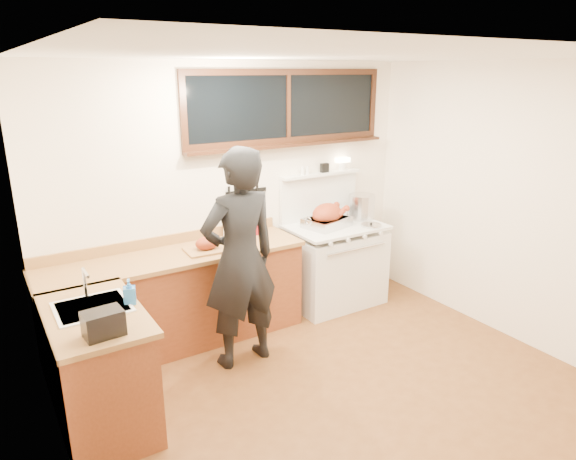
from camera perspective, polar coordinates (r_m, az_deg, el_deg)
ground_plane at (r=4.41m, az=5.58°, el=-17.56°), size 4.00×3.50×0.02m
room_shell at (r=3.72m, az=6.32°, el=3.93°), size 4.10×3.60×2.65m
counter_back at (r=4.97m, az=-12.18°, el=-7.48°), size 2.44×0.64×1.00m
counter_left at (r=4.06m, az=-20.29°, el=-14.25°), size 0.64×1.09×0.90m
sink_unit at (r=3.95m, az=-20.85°, el=-8.74°), size 0.50×0.45×0.37m
vintage_stove at (r=5.72m, az=5.11°, el=-3.61°), size 1.02×0.74×1.57m
back_window at (r=5.39m, az=0.06°, el=12.63°), size 2.32×0.13×0.77m
left_doorway at (r=2.70m, az=-22.36°, el=-15.83°), size 0.02×1.04×2.17m
knife_strip at (r=5.26m, az=-4.80°, el=4.16°), size 0.46×0.03×0.28m
man at (r=4.39m, az=-5.36°, el=-3.28°), size 0.73×0.50×1.93m
soap_bottle at (r=3.86m, az=-17.22°, el=-6.54°), size 0.11×0.11×0.19m
toaster at (r=3.48m, az=-19.84°, el=-9.73°), size 0.25×0.18×0.17m
cutting_board at (r=4.81m, az=-8.96°, el=-1.70°), size 0.41×0.32×0.14m
roast_turkey at (r=5.50m, az=4.40°, el=1.42°), size 0.53×0.45×0.26m
stockpot at (r=5.84m, az=8.18°, el=2.59°), size 0.32×0.32×0.28m
saucepan at (r=5.80m, az=4.88°, el=1.88°), size 0.20×0.31×0.13m
pot_lid at (r=5.59m, az=9.21°, el=0.54°), size 0.22×0.22×0.04m
coffee_tin at (r=5.23m, az=-3.68°, el=0.26°), size 0.11×0.10×0.14m
pitcher at (r=5.18m, az=-6.75°, el=0.16°), size 0.12×0.12×0.17m
bottle_cluster at (r=5.22m, az=-4.93°, el=0.88°), size 0.40×0.07×0.30m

